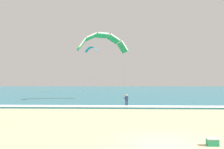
% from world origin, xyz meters
% --- Properties ---
extents(ground_plane, '(200.00, 200.00, 0.00)m').
position_xyz_m(ground_plane, '(0.00, 0.00, 0.00)').
color(ground_plane, beige).
extents(sea, '(200.00, 120.00, 0.20)m').
position_xyz_m(sea, '(0.00, 74.37, 0.10)').
color(sea, teal).
rests_on(sea, ground).
extents(surf_foam, '(200.00, 2.06, 0.04)m').
position_xyz_m(surf_foam, '(0.00, 15.37, 0.22)').
color(surf_foam, white).
rests_on(surf_foam, sea).
extents(surfboard, '(1.02, 1.45, 0.09)m').
position_xyz_m(surfboard, '(-1.41, 16.41, 0.03)').
color(surfboard, yellow).
rests_on(surfboard, ground).
extents(kitesurfer, '(0.67, 0.66, 1.69)m').
position_xyz_m(kitesurfer, '(-1.42, 16.43, 0.94)').
color(kitesurfer, '#191E38').
rests_on(kitesurfer, ground).
extents(kite_primary, '(8.82, 10.65, 10.56)m').
position_xyz_m(kite_primary, '(-5.27, 24.95, 10.44)').
color(kite_primary, green).
extents(kite_distant, '(4.10, 3.28, 1.69)m').
position_xyz_m(kite_distant, '(-10.93, 52.59, 13.38)').
color(kite_distant, teal).
extents(cooler_box, '(0.58, 0.38, 0.40)m').
position_xyz_m(cooler_box, '(2.50, -0.40, 0.20)').
color(cooler_box, '#238E5B').
rests_on(cooler_box, ground).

